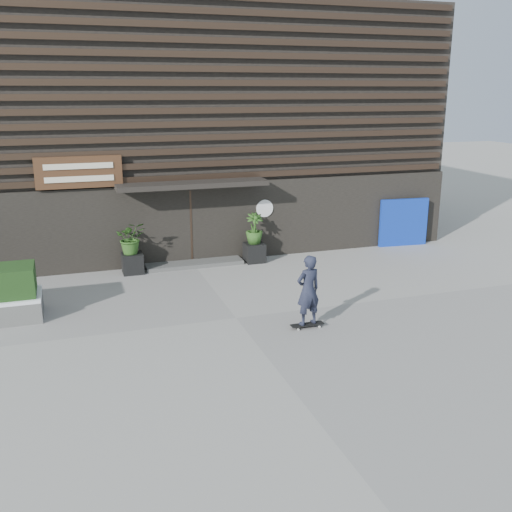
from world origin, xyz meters
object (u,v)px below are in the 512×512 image
object	(u,v)px
planter_pot_left	(133,263)
planter_pot_right	(254,253)
blue_tarp	(403,222)
skateboarder	(308,291)

from	to	relation	value
planter_pot_left	planter_pot_right	xyz separation A→B (m)	(3.80, 0.00, 0.00)
planter_pot_left	blue_tarp	world-z (taller)	blue_tarp
planter_pot_left	blue_tarp	xyz separation A→B (m)	(9.34, 0.30, 0.52)
planter_pot_left	skateboarder	world-z (taller)	skateboarder
planter_pot_left	skateboarder	xyz separation A→B (m)	(3.28, -5.48, 0.60)
planter_pot_left	blue_tarp	size ratio (longest dim) A/B	0.34
planter_pot_right	skateboarder	bearing A→B (deg)	-95.40
planter_pot_right	blue_tarp	distance (m)	5.58
planter_pot_right	planter_pot_left	bearing A→B (deg)	180.00
skateboarder	planter_pot_left	bearing A→B (deg)	120.89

